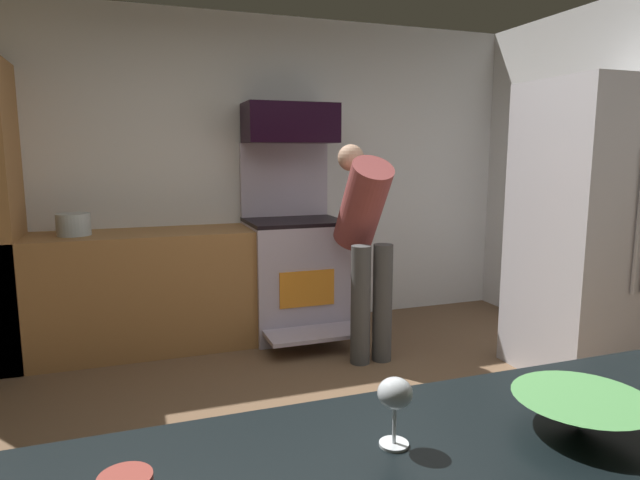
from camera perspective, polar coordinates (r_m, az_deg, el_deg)
ground_plane at (r=2.84m, az=1.79°, el=-22.62°), size 5.20×4.80×0.02m
wall_back at (r=4.68m, az=-8.66°, el=6.72°), size 5.20×0.12×2.60m
lower_cabinet_run at (r=4.35m, az=-19.22°, el=-5.17°), size 2.40×0.60×0.90m
oven_range at (r=4.51m, az=-2.68°, el=-3.35°), size 0.76×0.98×1.56m
microwave at (r=4.50m, az=-3.14°, el=12.11°), size 0.74×0.38×0.32m
refrigerator at (r=4.07m, az=26.50°, el=0.90°), size 0.84×0.77×1.94m
person_cook at (r=3.92m, az=4.69°, el=0.69°), size 0.31×0.63×1.55m
mixing_bowl_large at (r=1.33m, az=25.62°, el=-16.01°), size 0.29×0.29×0.07m
wine_glass_mid at (r=1.13m, az=7.84°, el=-15.95°), size 0.07×0.07×0.14m
stock_pot at (r=4.28m, az=-24.38°, el=1.49°), size 0.23×0.23×0.16m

